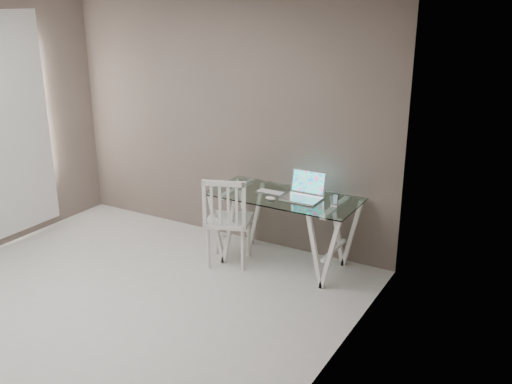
% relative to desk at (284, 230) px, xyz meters
% --- Properties ---
extents(room, '(4.50, 4.52, 2.71)m').
position_rel_desk_xyz_m(room, '(-1.00, -1.83, 1.33)').
color(room, beige).
rests_on(room, ground).
extents(desk, '(1.50, 0.70, 0.75)m').
position_rel_desk_xyz_m(desk, '(0.00, 0.00, 0.00)').
color(desk, silver).
rests_on(desk, ground).
extents(chair, '(0.56, 0.56, 0.95)m').
position_rel_desk_xyz_m(chair, '(-0.48, -0.31, 0.14)').
color(chair, silver).
rests_on(chair, ground).
extents(laptop, '(0.37, 0.31, 0.26)m').
position_rel_desk_xyz_m(laptop, '(0.20, 0.05, 0.42)').
color(laptop, silver).
rests_on(laptop, desk).
extents(keyboard, '(0.29, 0.12, 0.01)m').
position_rel_desk_xyz_m(keyboard, '(-0.17, 0.03, 0.37)').
color(keyboard, silver).
rests_on(keyboard, desk).
extents(mouse, '(0.11, 0.06, 0.03)m').
position_rel_desk_xyz_m(mouse, '(-0.06, -0.17, 0.38)').
color(mouse, white).
rests_on(mouse, desk).
extents(phone_dock, '(0.06, 0.06, 0.12)m').
position_rel_desk_xyz_m(phone_dock, '(0.55, -0.02, 0.40)').
color(phone_dock, white).
rests_on(phone_dock, desk).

